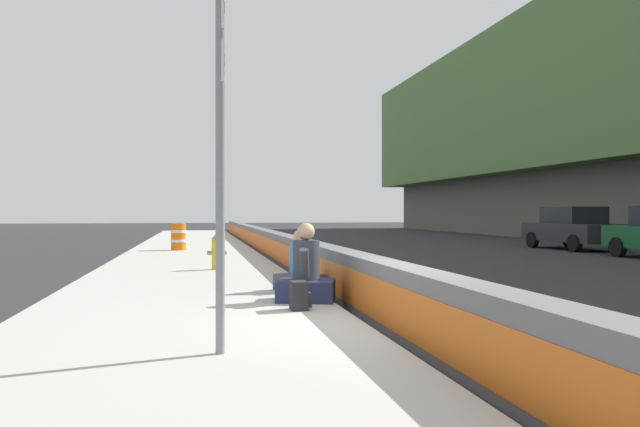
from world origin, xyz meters
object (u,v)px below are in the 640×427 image
at_px(seated_person_middle, 300,271).
at_px(backpack, 299,296).
at_px(fire_hydrant, 217,251).
at_px(parked_car_fourth, 572,228).
at_px(route_sign_post, 221,139).
at_px(seated_person_foreground, 306,276).
at_px(construction_barrel, 179,237).

bearing_deg(seated_person_middle, backpack, 170.59).
relative_size(fire_hydrant, parked_car_fourth, 0.19).
bearing_deg(fire_hydrant, route_sign_post, 178.45).
height_order(fire_hydrant, seated_person_foreground, seated_person_foreground).
distance_m(seated_person_foreground, parked_car_fourth, 18.64).
bearing_deg(route_sign_post, seated_person_foreground, -22.69).
relative_size(fire_hydrant, construction_barrel, 0.93).
xyz_separation_m(route_sign_post, fire_hydrant, (9.02, -0.24, -1.62)).
bearing_deg(fire_hydrant, construction_barrel, 7.87).
height_order(seated_person_foreground, parked_car_fourth, parked_car_fourth).
height_order(seated_person_middle, parked_car_fourth, parked_car_fourth).
xyz_separation_m(seated_person_foreground, backpack, (-0.86, 0.24, -0.18)).
relative_size(seated_person_foreground, backpack, 3.00).
relative_size(backpack, parked_car_fourth, 0.09).
bearing_deg(parked_car_fourth, seated_person_middle, 132.77).
height_order(backpack, parked_car_fourth, parked_car_fourth).
xyz_separation_m(backpack, parked_car_fourth, (14.14, -13.31, 0.53)).
relative_size(route_sign_post, backpack, 9.00).
bearing_deg(seated_person_foreground, fire_hydrant, 11.86).
xyz_separation_m(fire_hydrant, seated_person_foreground, (-5.62, -1.18, -0.07)).
xyz_separation_m(backpack, construction_barrel, (14.48, 2.04, 0.28)).
distance_m(seated_person_middle, parked_car_fourth, 17.65).
height_order(route_sign_post, parked_car_fourth, route_sign_post).
relative_size(seated_person_foreground, parked_car_fourth, 0.26).
bearing_deg(seated_person_foreground, construction_barrel, 9.53).
distance_m(route_sign_post, seated_person_middle, 5.24).
xyz_separation_m(seated_person_foreground, seated_person_middle, (1.30, -0.12, -0.04)).
xyz_separation_m(fire_hydrant, backpack, (-6.48, -0.94, -0.25)).
relative_size(backpack, construction_barrel, 0.42).
xyz_separation_m(route_sign_post, parked_car_fourth, (16.69, -14.49, -1.35)).
distance_m(route_sign_post, construction_barrel, 17.12).
bearing_deg(route_sign_post, backpack, -24.91).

